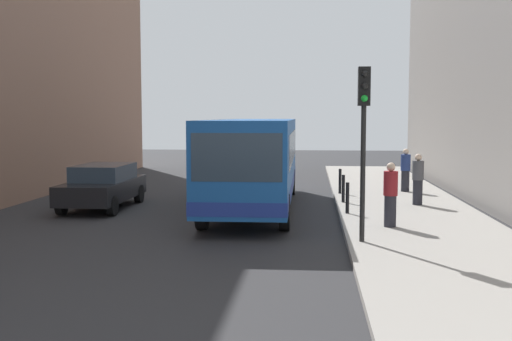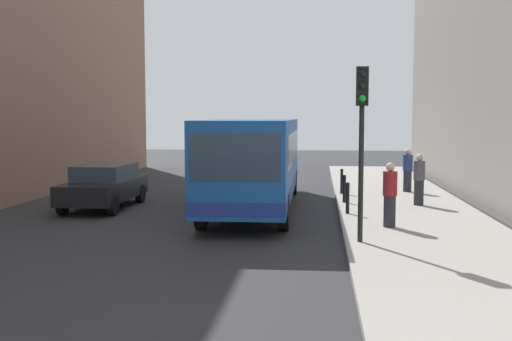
# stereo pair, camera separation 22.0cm
# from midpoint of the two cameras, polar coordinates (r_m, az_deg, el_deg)

# --- Properties ---
(ground_plane) EXTENTS (80.00, 80.00, 0.00)m
(ground_plane) POSITION_cam_midpoint_polar(r_m,az_deg,el_deg) (17.45, -3.02, -5.23)
(ground_plane) COLOR #2D2D30
(sidewalk) EXTENTS (4.40, 40.00, 0.15)m
(sidewalk) POSITION_cam_midpoint_polar(r_m,az_deg,el_deg) (17.52, 14.82, -5.11)
(sidewalk) COLOR #9E9991
(sidewalk) RESTS_ON ground
(bus) EXTENTS (2.62, 11.04, 3.00)m
(bus) POSITION_cam_midpoint_polar(r_m,az_deg,el_deg) (20.71, -0.38, 1.20)
(bus) COLOR #19519E
(bus) RESTS_ON ground
(car_beside_bus) EXTENTS (1.86, 4.40, 1.48)m
(car_beside_bus) POSITION_cam_midpoint_polar(r_m,az_deg,el_deg) (21.49, -14.25, -1.34)
(car_beside_bus) COLOR black
(car_beside_bus) RESTS_ON ground
(traffic_light) EXTENTS (0.28, 0.33, 4.10)m
(traffic_light) POSITION_cam_midpoint_polar(r_m,az_deg,el_deg) (14.60, 9.50, 4.56)
(traffic_light) COLOR black
(traffic_light) RESTS_ON sidewalk
(bollard_near) EXTENTS (0.11, 0.11, 0.95)m
(bollard_near) POSITION_cam_midpoint_polar(r_m,az_deg,el_deg) (19.02, 8.12, -2.52)
(bollard_near) COLOR black
(bollard_near) RESTS_ON sidewalk
(bollard_mid) EXTENTS (0.11, 0.11, 0.95)m
(bollard_mid) POSITION_cam_midpoint_polar(r_m,az_deg,el_deg) (21.45, 7.78, -1.67)
(bollard_mid) COLOR black
(bollard_mid) RESTS_ON sidewalk
(bollard_far) EXTENTS (0.11, 0.11, 0.95)m
(bollard_far) POSITION_cam_midpoint_polar(r_m,az_deg,el_deg) (23.89, 7.52, -0.98)
(bollard_far) COLOR black
(bollard_far) RESTS_ON sidewalk
(pedestrian_near_signal) EXTENTS (0.38, 0.38, 1.73)m
(pedestrian_near_signal) POSITION_cam_midpoint_polar(r_m,az_deg,el_deg) (16.87, 11.96, -2.21)
(pedestrian_near_signal) COLOR #26262D
(pedestrian_near_signal) RESTS_ON sidewalk
(pedestrian_mid_sidewalk) EXTENTS (0.38, 0.38, 1.71)m
(pedestrian_mid_sidewalk) POSITION_cam_midpoint_polar(r_m,az_deg,el_deg) (21.28, 14.45, -0.80)
(pedestrian_mid_sidewalk) COLOR #26262D
(pedestrian_mid_sidewalk) RESTS_ON sidewalk
(pedestrian_far_sidewalk) EXTENTS (0.38, 0.38, 1.69)m
(pedestrian_far_sidewalk) POSITION_cam_midpoint_polar(r_m,az_deg,el_deg) (24.98, 13.41, 0.03)
(pedestrian_far_sidewalk) COLOR #26262D
(pedestrian_far_sidewalk) RESTS_ON sidewalk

